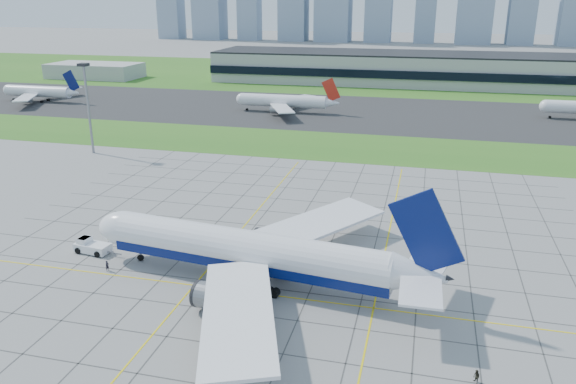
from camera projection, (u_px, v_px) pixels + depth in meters
name	position (u px, v px, depth m)	size (l,w,h in m)	color
ground	(259.00, 287.00, 87.40)	(1400.00, 1400.00, 0.00)	gray
grass_median	(345.00, 147.00, 169.88)	(700.00, 35.00, 0.04)	#2F6B1E
asphalt_taxiway	(366.00, 113.00, 220.28)	(700.00, 75.00, 0.04)	#383838
grass_far	(388.00, 77.00, 321.10)	(700.00, 145.00, 0.04)	#2F6B1E
apron_markings	(280.00, 257.00, 97.46)	(120.00, 130.00, 0.03)	#474744
terminal	(464.00, 70.00, 286.29)	(260.00, 43.00, 15.80)	#B7B7B2
service_block	(95.00, 71.00, 315.36)	(50.00, 25.00, 8.00)	#B7B7B2
light_mast	(87.00, 97.00, 157.78)	(2.50, 2.50, 25.60)	gray
airliner	(250.00, 252.00, 87.49)	(59.83, 60.30, 18.87)	white
pushback_tug	(91.00, 246.00, 99.04)	(9.31, 3.86, 2.56)	white
crew_near	(107.00, 266.00, 92.24)	(0.66, 0.44, 1.82)	black
crew_far	(476.00, 377.00, 65.36)	(0.83, 0.64, 1.70)	#28261B
distant_jet_0	(40.00, 91.00, 241.98)	(35.35, 42.66, 14.08)	white
distant_jet_1	(285.00, 101.00, 219.47)	(39.46, 42.66, 14.08)	white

